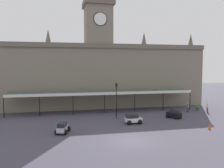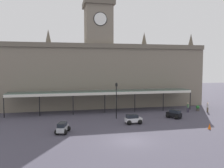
# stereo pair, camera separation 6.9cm
# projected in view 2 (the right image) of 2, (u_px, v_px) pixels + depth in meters

# --- Properties ---
(ground_plane) EXTENTS (140.00, 140.00, 0.00)m
(ground_plane) POSITION_uv_depth(u_px,v_px,m) (130.00, 141.00, 24.92)
(ground_plane) COLOR #44404E
(station_building) EXTENTS (40.38, 6.13, 19.72)m
(station_building) POSITION_uv_depth(u_px,v_px,m) (98.00, 72.00, 45.00)
(station_building) COLOR slate
(station_building) RESTS_ON ground
(entrance_canopy) EXTENTS (31.13, 3.26, 3.58)m
(entrance_canopy) POSITION_uv_depth(u_px,v_px,m) (103.00, 92.00, 40.10)
(entrance_canopy) COLOR #38564C
(entrance_canopy) RESTS_ON ground
(car_black_estate) EXTENTS (2.19, 2.43, 1.27)m
(car_black_estate) POSITION_uv_depth(u_px,v_px,m) (174.00, 114.00, 35.51)
(car_black_estate) COLOR black
(car_black_estate) RESTS_ON ground
(car_silver_estate) EXTENTS (1.92, 2.41, 1.27)m
(car_silver_estate) POSITION_uv_depth(u_px,v_px,m) (63.00, 128.00, 27.73)
(car_silver_estate) COLOR #B2B5BA
(car_silver_estate) RESTS_ON ground
(car_white_estate) EXTENTS (2.29, 1.62, 1.27)m
(car_white_estate) POSITION_uv_depth(u_px,v_px,m) (133.00, 120.00, 32.05)
(car_white_estate) COLOR silver
(car_white_estate) RESTS_ON ground
(pedestrian_near_entrance) EXTENTS (0.37, 0.34, 1.67)m
(pedestrian_near_entrance) POSITION_uv_depth(u_px,v_px,m) (208.00, 107.00, 39.97)
(pedestrian_near_entrance) COLOR brown
(pedestrian_near_entrance) RESTS_ON ground
(pedestrian_crossing_forecourt) EXTENTS (0.39, 0.34, 1.67)m
(pedestrian_crossing_forecourt) POSITION_uv_depth(u_px,v_px,m) (188.00, 107.00, 39.84)
(pedestrian_crossing_forecourt) COLOR #3F384C
(pedestrian_crossing_forecourt) RESTS_ON ground
(victorian_lamppost) EXTENTS (0.30, 0.30, 5.39)m
(victorian_lamppost) POSITION_uv_depth(u_px,v_px,m) (116.00, 96.00, 35.02)
(victorian_lamppost) COLOR black
(victorian_lamppost) RESTS_ON ground
(traffic_cone) EXTENTS (0.40, 0.40, 0.74)m
(traffic_cone) POSITION_uv_depth(u_px,v_px,m) (210.00, 126.00, 29.47)
(traffic_cone) COLOR orange
(traffic_cone) RESTS_ON ground
(planter_forecourt_centre) EXTENTS (0.60, 0.60, 0.96)m
(planter_forecourt_centre) POSITION_uv_depth(u_px,v_px,m) (198.00, 108.00, 41.17)
(planter_forecourt_centre) COLOR #47423D
(planter_forecourt_centre) RESTS_ON ground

